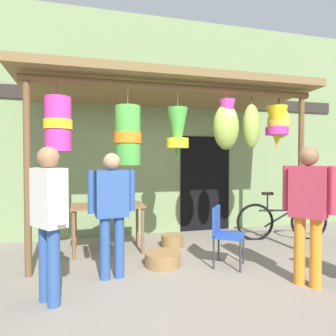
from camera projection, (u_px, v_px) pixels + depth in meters
The scene contains 12 objects.
ground_plane at pixel (172, 270), 4.07m from camera, with size 30.00×30.00×0.00m, color gray.
shop_facade at pixel (143, 126), 6.14m from camera, with size 9.96×0.29×4.41m.
market_stall_canopy at pixel (172, 106), 5.05m from camera, with size 4.63×2.49×2.79m.
display_table at pixel (108, 210), 4.88m from camera, with size 1.15×0.64×0.78m.
flower_heap_on_table at pixel (112, 199), 4.97m from camera, with size 0.65×0.46×0.16m.
folding_chair at pixel (224, 231), 4.23m from camera, with size 0.56×0.56×0.84m.
wicker_basket_by_table at pixel (172, 241), 5.16m from camera, with size 0.38×0.38×0.21m, color olive.
wicker_basket_spare at pixel (163, 259), 4.25m from camera, with size 0.51×0.51×0.19m, color olive.
parked_bicycle at pixel (282, 221), 5.65m from camera, with size 1.72×0.52×0.92m.
vendor_in_orange at pixel (308, 204), 3.55m from camera, with size 0.41×0.50×1.66m.
shopper_by_bananas at pixel (49, 211), 3.11m from camera, with size 0.40×0.51×1.64m.
passerby_at_right at pixel (112, 205), 3.78m from camera, with size 0.59×0.26×1.59m.
Camera 1 is at (-1.10, -3.88, 1.50)m, focal length 31.98 mm.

